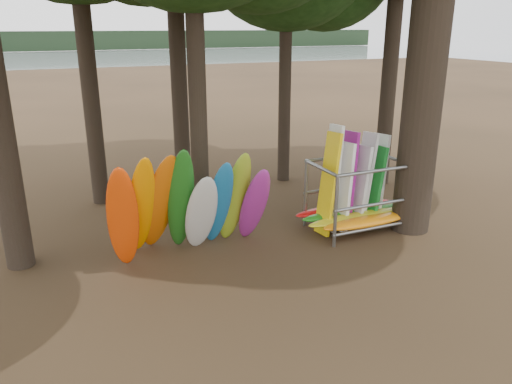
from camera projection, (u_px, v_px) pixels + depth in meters
name	position (u px, v px, depth m)	size (l,w,h in m)	color
ground	(291.00, 268.00, 11.38)	(120.00, 120.00, 0.00)	#47331E
lake	(73.00, 68.00, 63.43)	(160.00, 160.00, 0.00)	gray
far_shore	(52.00, 41.00, 106.18)	(160.00, 4.00, 4.00)	black
kayak_row	(189.00, 207.00, 11.51)	(3.91, 2.21, 3.02)	#DB3A07
storage_rack	(356.00, 198.00, 13.30)	(3.14, 1.63, 2.85)	gray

